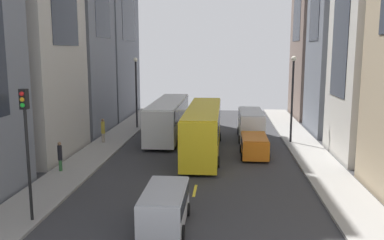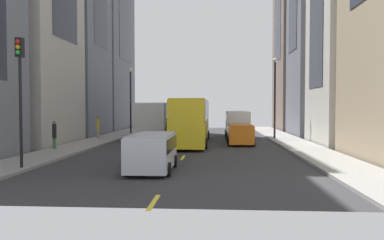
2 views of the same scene
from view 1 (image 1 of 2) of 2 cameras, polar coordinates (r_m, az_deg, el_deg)
The scene contains 17 objects.
ground_plane at distance 33.77m, azimuth 1.73°, elevation -3.89°, with size 43.38×43.38×0.00m, color #333335.
sidewalk_west at distance 35.14m, azimuth -11.85°, elevation -3.44°, with size 2.89×44.00×0.15m, color gray.
sidewalk_east at distance 34.35m, azimuth 15.63°, elevation -3.89°, with size 2.89×44.00×0.15m, color gray.
lane_stripe_1 at distance 23.71m, azimuth 0.40°, elevation -9.79°, with size 0.16×2.00×0.01m, color yellow.
lane_stripe_2 at distance 33.77m, azimuth 1.73°, elevation -3.88°, with size 0.16×2.00×0.01m, color yellow.
lane_stripe_3 at distance 44.04m, azimuth 2.43°, elevation -0.70°, with size 0.16×2.00×0.01m, color yellow.
lane_stripe_4 at distance 54.40m, azimuth 2.87°, elevation 1.27°, with size 0.16×2.00×0.01m, color yellow.
city_bus_white at distance 37.86m, azimuth -3.30°, elevation 0.67°, with size 2.80×12.53×3.35m.
streetcar_yellow at distance 31.85m, azimuth 1.57°, elevation -0.81°, with size 2.70×13.25×3.59m.
delivery_van_white at distance 37.10m, azimuth 8.18°, elevation -0.37°, with size 2.25×6.18×2.58m.
car_orange_0 at distance 31.09m, azimuth 8.66°, elevation -3.39°, with size 2.07×4.00×1.61m.
car_silver_1 at distance 18.94m, azimuth -3.83°, elevation -11.62°, with size 2.05×4.10×1.75m.
pedestrian_waiting_curb at distance 35.77m, azimuth -12.27°, elevation -1.30°, with size 0.33×0.33×2.04m.
pedestrian_walking_far at distance 28.00m, azimuth -17.88°, elevation -4.68°, with size 0.29×0.29×1.93m.
traffic_light_near_corner at distance 19.74m, azimuth -22.08°, elevation -1.38°, with size 0.32×0.44×6.08m.
streetlamp_near at distance 35.60m, azimuth 13.80°, elevation 4.05°, with size 0.44×0.44×7.30m.
streetlamp_far at distance 41.75m, azimuth -7.77°, elevation 4.84°, with size 0.44×0.44×7.07m.
Camera 1 is at (1.65, -32.80, 7.88)m, focal length 38.36 mm.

